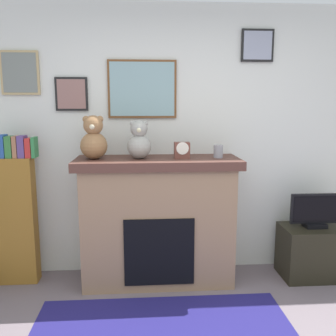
# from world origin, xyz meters

# --- Properties ---
(back_wall) EXTENTS (5.20, 0.15, 2.60)m
(back_wall) POSITION_xyz_m (-0.01, 2.00, 1.31)
(back_wall) COLOR silver
(back_wall) RESTS_ON ground_plane
(fireplace) EXTENTS (1.49, 0.57, 1.18)m
(fireplace) POSITION_xyz_m (-0.27, 1.68, 0.60)
(fireplace) COLOR #927052
(fireplace) RESTS_ON ground_plane
(bookshelf) EXTENTS (0.41, 0.16, 1.40)m
(bookshelf) POSITION_xyz_m (-1.59, 1.74, 0.67)
(bookshelf) COLOR #8F5F21
(bookshelf) RESTS_ON ground_plane
(tv_stand) EXTENTS (0.60, 0.40, 0.50)m
(tv_stand) POSITION_xyz_m (1.23, 1.64, 0.25)
(tv_stand) COLOR black
(tv_stand) RESTS_ON ground_plane
(television) EXTENTS (0.49, 0.14, 0.33)m
(television) POSITION_xyz_m (1.23, 1.64, 0.66)
(television) COLOR black
(television) RESTS_ON tv_stand
(candle_jar) EXTENTS (0.09, 0.09, 0.12)m
(candle_jar) POSITION_xyz_m (0.28, 1.66, 1.24)
(candle_jar) COLOR gray
(candle_jar) RESTS_ON fireplace
(mantel_clock) EXTENTS (0.14, 0.10, 0.15)m
(mantel_clock) POSITION_xyz_m (-0.05, 1.66, 1.25)
(mantel_clock) COLOR brown
(mantel_clock) RESTS_ON fireplace
(teddy_bear_brown) EXTENTS (0.24, 0.24, 0.39)m
(teddy_bear_brown) POSITION_xyz_m (-0.84, 1.66, 1.36)
(teddy_bear_brown) COLOR olive
(teddy_bear_brown) RESTS_ON fireplace
(teddy_bear_cream) EXTENTS (0.22, 0.22, 0.35)m
(teddy_bear_cream) POSITION_xyz_m (-0.44, 1.66, 1.34)
(teddy_bear_cream) COLOR #98978F
(teddy_bear_cream) RESTS_ON fireplace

